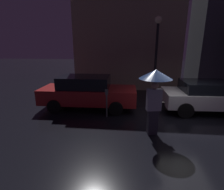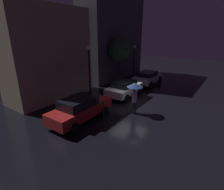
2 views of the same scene
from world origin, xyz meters
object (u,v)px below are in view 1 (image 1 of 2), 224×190
(parked_car_red, at_px, (88,92))
(pedestrian_with_umbrella, at_px, (155,85))
(parked_car_white, at_px, (208,96))
(parking_meter, at_px, (107,100))
(street_lamp_near, at_px, (157,45))

(parked_car_red, distance_m, pedestrian_with_umbrella, 3.76)
(pedestrian_with_umbrella, bearing_deg, parked_car_white, -149.30)
(parking_meter, bearing_deg, parked_car_red, 135.49)
(parking_meter, bearing_deg, parked_car_white, 14.12)
(parked_car_red, height_order, pedestrian_with_umbrella, pedestrian_with_umbrella)
(parked_car_white, bearing_deg, parking_meter, -167.66)
(parked_car_white, xyz_separation_m, street_lamp_near, (-2.12, 2.13, 2.19))
(parked_car_red, relative_size, parking_meter, 3.75)
(parked_car_red, height_order, parked_car_white, parked_car_red)
(street_lamp_near, bearing_deg, pedestrian_with_umbrella, -97.46)
(parked_car_red, height_order, parking_meter, parked_car_red)
(parked_car_white, bearing_deg, pedestrian_with_umbrella, -139.97)
(parked_car_red, xyz_separation_m, pedestrian_with_umbrella, (2.80, -2.34, 0.92))
(parked_car_white, bearing_deg, street_lamp_near, 132.96)
(pedestrian_with_umbrella, xyz_separation_m, street_lamp_near, (0.60, 4.56, 1.23))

